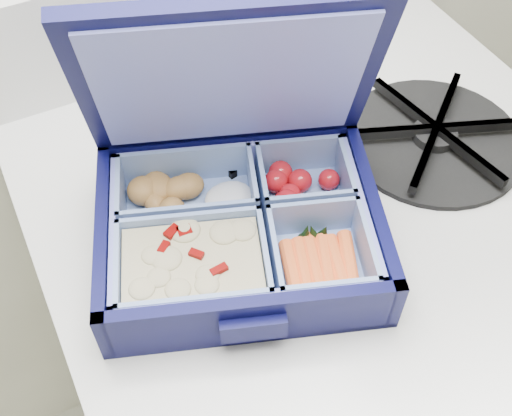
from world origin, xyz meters
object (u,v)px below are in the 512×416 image
stove (302,369)px  bento_box (240,230)px  fork (241,132)px  burner_grate (435,133)px

stove → bento_box: 0.49m
stove → bento_box: bento_box is taller
stove → fork: bearing=114.3°
bento_box → burner_grate: (0.25, 0.04, -0.02)m
burner_grate → fork: bearing=149.8°
stove → bento_box: (-0.12, -0.04, 0.47)m
bento_box → burner_grate: size_ratio=1.30×
fork → burner_grate: bearing=16.9°
burner_grate → stove: bearing=179.3°
bento_box → stove: bearing=37.3°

